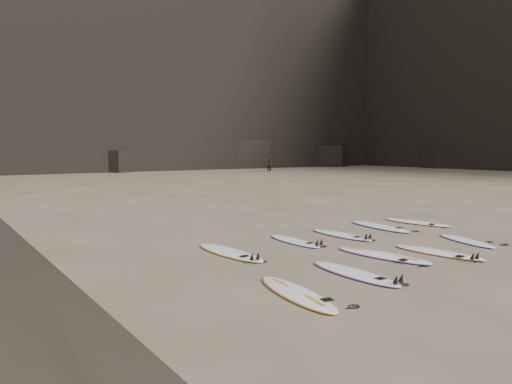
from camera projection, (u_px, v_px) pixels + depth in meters
ground at (394, 258)px, 12.06m from camera, size 240.00×240.00×0.00m
headland at (224, 3)px, 63.74m from camera, size 170.00×101.00×63.47m
surfboard_0 at (297, 293)px, 9.03m from camera, size 0.99×2.59×0.09m
surfboard_1 at (354, 273)px, 10.46m from camera, size 0.67×2.52×0.09m
surfboard_2 at (383, 255)px, 12.18m from camera, size 1.04×2.68×0.09m
surfboard_3 at (438, 252)px, 12.53m from camera, size 0.88×2.48×0.09m
surfboard_4 at (466, 241)px, 14.11m from camera, size 1.18×2.26×0.08m
surfboard_5 at (230, 252)px, 12.53m from camera, size 0.78×2.73×0.10m
surfboard_6 at (294, 241)px, 14.08m from camera, size 0.65×2.28×0.08m
surfboard_7 at (341, 235)px, 15.05m from camera, size 0.62×2.44×0.09m
surfboard_8 at (379, 226)px, 16.62m from camera, size 0.96×2.80×0.10m
surfboard_9 at (416, 222)px, 17.50m from camera, size 0.90×2.62×0.09m
person_a at (269, 163)px, 57.13m from camera, size 0.71×0.56×1.70m
person_b at (270, 164)px, 55.61m from camera, size 0.64×0.79×1.53m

